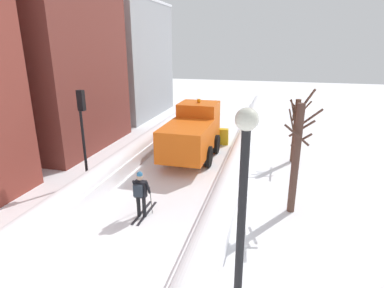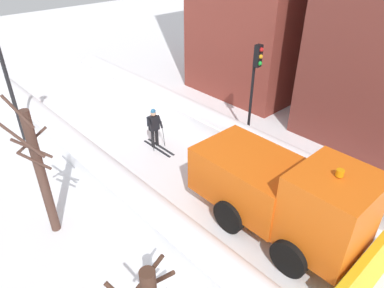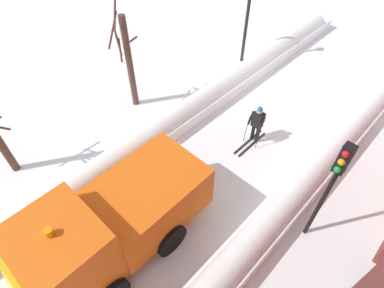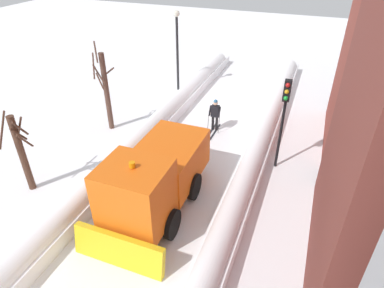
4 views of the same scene
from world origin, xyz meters
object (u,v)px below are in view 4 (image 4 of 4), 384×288
at_px(traffic_light_pole, 284,109).
at_px(street_lamp, 177,42).
at_px(plow_truck, 155,178).
at_px(bare_tree_mid, 21,152).
at_px(skier, 215,113).
at_px(bare_tree_near, 106,90).

relative_size(traffic_light_pole, street_lamp, 0.82).
distance_m(plow_truck, bare_tree_mid, 5.52).
height_order(skier, street_lamp, street_lamp).
relative_size(skier, bare_tree_near, 0.38).
bearing_deg(bare_tree_mid, bare_tree_near, -92.67).
xyz_separation_m(plow_truck, street_lamp, (3.83, -11.15, 1.80)).
bearing_deg(plow_truck, skier, -91.91).
bearing_deg(plow_truck, bare_tree_mid, 8.31).
relative_size(skier, street_lamp, 0.35).
xyz_separation_m(plow_truck, skier, (-0.22, -6.72, -0.48)).
height_order(street_lamp, bare_tree_mid, street_lamp).
bearing_deg(bare_tree_near, bare_tree_mid, 87.33).
xyz_separation_m(plow_truck, bare_tree_near, (5.19, -4.85, 0.76)).
bearing_deg(street_lamp, bare_tree_near, 77.86).
relative_size(bare_tree_near, bare_tree_mid, 1.38).
xyz_separation_m(skier, street_lamp, (4.05, -4.43, 2.28)).
bearing_deg(traffic_light_pole, skier, -32.29).
bearing_deg(skier, traffic_light_pole, 147.71).
bearing_deg(skier, plow_truck, 88.09).
height_order(plow_truck, bare_tree_near, bare_tree_near).
xyz_separation_m(traffic_light_pole, bare_tree_near, (9.08, -0.45, -0.76)).
bearing_deg(traffic_light_pole, street_lamp, -41.17).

